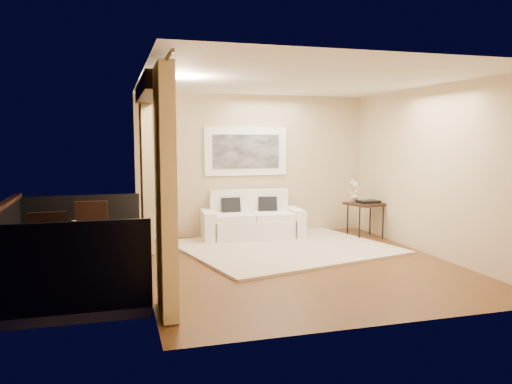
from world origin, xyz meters
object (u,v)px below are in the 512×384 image
object	(u,v)px
side_table	(365,206)
balcony_chair_far	(93,230)
bistro_table	(64,237)
ice_bucket	(48,223)
balcony_chair_near	(49,249)
orchid	(354,190)
sofa	(252,222)

from	to	relation	value
side_table	balcony_chair_far	size ratio (longest dim) A/B	0.75
side_table	balcony_chair_far	world-z (taller)	balcony_chair_far
bistro_table	ice_bucket	distance (m)	0.28
balcony_chair_far	ice_bucket	world-z (taller)	balcony_chair_far
bistro_table	balcony_chair_near	distance (m)	0.68
ice_bucket	balcony_chair_far	bearing A→B (deg)	27.46
balcony_chair_near	ice_bucket	bearing A→B (deg)	90.19
balcony_chair_far	balcony_chair_near	world-z (taller)	balcony_chair_far
balcony_chair_far	balcony_chair_near	size ratio (longest dim) A/B	1.01
balcony_chair_near	ice_bucket	size ratio (longest dim) A/B	5.03
orchid	ice_bucket	size ratio (longest dim) A/B	2.25
sofa	balcony_chair_far	world-z (taller)	balcony_chair_far
sofa	orchid	size ratio (longest dim) A/B	4.23
orchid	ice_bucket	distance (m)	5.49
orchid	bistro_table	xyz separation A→B (m)	(-5.05, -1.68, -0.29)
side_table	orchid	xyz separation A→B (m)	(-0.16, 0.16, 0.28)
side_table	balcony_chair_near	distance (m)	5.75
balcony_chair_far	balcony_chair_near	bearing A→B (deg)	68.42
orchid	balcony_chair_far	world-z (taller)	orchid
side_table	balcony_chair_far	distance (m)	5.00
bistro_table	ice_bucket	size ratio (longest dim) A/B	3.37
sofa	orchid	xyz separation A→B (m)	(1.94, -0.34, 0.57)
balcony_chair_near	balcony_chair_far	bearing A→B (deg)	59.60
balcony_chair_far	balcony_chair_near	xyz separation A→B (m)	(-0.45, -1.03, -0.01)
side_table	ice_bucket	bearing A→B (deg)	-165.06
side_table	orchid	size ratio (longest dim) A/B	1.69
orchid	ice_bucket	world-z (taller)	orchid
sofa	bistro_table	world-z (taller)	sofa
bistro_table	side_table	bearing A→B (deg)	16.26
orchid	side_table	bearing A→B (deg)	-44.91
side_table	bistro_table	size ratio (longest dim) A/B	1.13
orchid	sofa	bearing A→B (deg)	170.03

